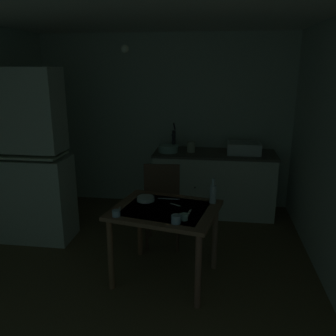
% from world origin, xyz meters
% --- Properties ---
extents(ground_plane, '(4.66, 4.66, 0.00)m').
position_xyz_m(ground_plane, '(0.00, 0.00, 0.00)').
color(ground_plane, brown).
extents(wall_back, '(3.71, 0.10, 2.45)m').
position_xyz_m(wall_back, '(0.00, 1.88, 1.23)').
color(wall_back, beige).
rests_on(wall_back, ground).
extents(ceiling_slab, '(3.71, 3.76, 0.10)m').
position_xyz_m(ceiling_slab, '(0.00, 0.00, 2.50)').
color(ceiling_slab, silver).
extents(hutch_cabinet, '(0.87, 0.46, 2.00)m').
position_xyz_m(hutch_cabinet, '(-1.35, 0.43, 0.94)').
color(hutch_cabinet, silver).
rests_on(hutch_cabinet, ground).
extents(counter_cabinet, '(1.65, 0.64, 0.87)m').
position_xyz_m(counter_cabinet, '(0.74, 1.51, 0.44)').
color(counter_cabinet, silver).
rests_on(counter_cabinet, ground).
extents(sink_basin, '(0.44, 0.34, 0.15)m').
position_xyz_m(sink_basin, '(1.12, 1.51, 0.95)').
color(sink_basin, silver).
rests_on(sink_basin, counter_cabinet).
extents(hand_pump, '(0.05, 0.27, 0.39)m').
position_xyz_m(hand_pump, '(0.17, 1.56, 1.04)').
color(hand_pump, '#232328').
rests_on(hand_pump, counter_cabinet).
extents(mixing_bowl_counter, '(0.27, 0.27, 0.09)m').
position_xyz_m(mixing_bowl_counter, '(0.11, 1.46, 0.92)').
color(mixing_bowl_counter, '#ADD1C1').
rests_on(mixing_bowl_counter, counter_cabinet).
extents(stoneware_crock, '(0.11, 0.11, 0.15)m').
position_xyz_m(stoneware_crock, '(0.42, 1.50, 0.95)').
color(stoneware_crock, beige).
rests_on(stoneware_crock, counter_cabinet).
extents(dining_table, '(1.08, 0.95, 0.73)m').
position_xyz_m(dining_table, '(0.30, -0.21, 0.63)').
color(dining_table, brown).
rests_on(dining_table, ground).
extents(chair_far_side, '(0.43, 0.43, 1.01)m').
position_xyz_m(chair_far_side, '(0.19, 0.41, 0.53)').
color(chair_far_side, '#4F3121').
rests_on(chair_far_side, ground).
extents(serving_bowl_wide, '(0.17, 0.17, 0.04)m').
position_xyz_m(serving_bowl_wide, '(0.09, -0.04, 0.75)').
color(serving_bowl_wide, white).
rests_on(serving_bowl_wide, dining_table).
extents(mug_dark, '(0.07, 0.07, 0.06)m').
position_xyz_m(mug_dark, '(0.50, -0.44, 0.76)').
color(mug_dark, '#ADD1C1').
rests_on(mug_dark, dining_table).
extents(mug_tall, '(0.08, 0.08, 0.07)m').
position_xyz_m(mug_tall, '(0.44, -0.52, 0.77)').
color(mug_tall, '#9EB2C6').
rests_on(mug_tall, dining_table).
extents(teacup_mint, '(0.07, 0.07, 0.06)m').
position_xyz_m(teacup_mint, '(-0.09, -0.45, 0.76)').
color(teacup_mint, '#9EB2C6').
rests_on(teacup_mint, dining_table).
extents(glass_bottle, '(0.07, 0.07, 0.24)m').
position_xyz_m(glass_bottle, '(0.74, -0.01, 0.83)').
color(glass_bottle, '#B7BCC1').
rests_on(glass_bottle, dining_table).
extents(table_knife, '(0.22, 0.02, 0.00)m').
position_xyz_m(table_knife, '(0.30, 0.04, 0.73)').
color(table_knife, silver).
rests_on(table_knife, dining_table).
extents(teaspoon_near_bowl, '(0.04, 0.15, 0.00)m').
position_xyz_m(teaspoon_near_bowl, '(0.53, -0.28, 0.73)').
color(teaspoon_near_bowl, beige).
rests_on(teaspoon_near_bowl, dining_table).
extents(teaspoon_by_cup, '(0.11, 0.08, 0.00)m').
position_xyz_m(teaspoon_by_cup, '(0.39, -0.11, 0.73)').
color(teaspoon_by_cup, beige).
rests_on(teaspoon_by_cup, dining_table).
extents(serving_spoon, '(0.05, 0.15, 0.00)m').
position_xyz_m(serving_spoon, '(-0.10, -0.31, 0.73)').
color(serving_spoon, beige).
rests_on(serving_spoon, dining_table).
extents(pendant_bulb, '(0.08, 0.08, 0.08)m').
position_xyz_m(pendant_bulb, '(-0.16, 0.29, 2.17)').
color(pendant_bulb, '#F9EFCC').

